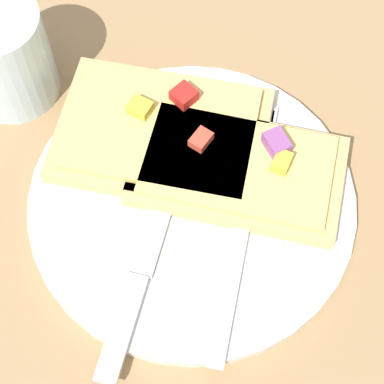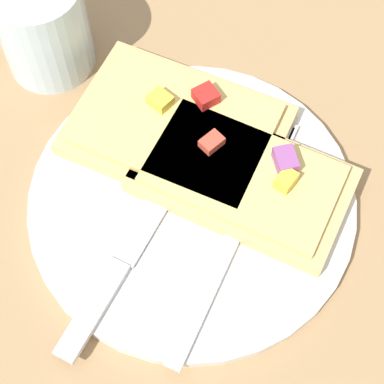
{
  "view_description": "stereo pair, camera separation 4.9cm",
  "coord_description": "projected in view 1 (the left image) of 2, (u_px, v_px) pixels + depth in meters",
  "views": [
    {
      "loc": [
        -0.16,
        -0.16,
        0.46
      ],
      "look_at": [
        0.0,
        0.0,
        0.02
      ],
      "focal_mm": 60.0,
      "sensor_mm": 36.0,
      "label": 1
    },
    {
      "loc": [
        -0.12,
        -0.19,
        0.46
      ],
      "look_at": [
        0.0,
        0.0,
        0.02
      ],
      "focal_mm": 60.0,
      "sensor_mm": 36.0,
      "label": 2
    }
  ],
  "objects": [
    {
      "name": "drinking_glass",
      "position": [
        4.0,
        56.0,
        0.52
      ],
      "size": [
        0.08,
        0.08,
        0.09
      ],
      "color": "silver",
      "rests_on": "ground"
    },
    {
      "name": "pizza_slice_corner",
      "position": [
        239.0,
        169.0,
        0.5
      ],
      "size": [
        0.16,
        0.19,
        0.03
      ],
      "rotation": [
        0.0,
        0.0,
        2.12
      ],
      "color": "tan",
      "rests_on": "plate"
    },
    {
      "name": "crumb_scatter",
      "position": [
        199.0,
        148.0,
        0.52
      ],
      "size": [
        0.08,
        0.06,
        0.01
      ],
      "color": "tan",
      "rests_on": "plate"
    },
    {
      "name": "pizza_slice_main",
      "position": [
        162.0,
        133.0,
        0.52
      ],
      "size": [
        0.19,
        0.2,
        0.03
      ],
      "rotation": [
        0.0,
        0.0,
        5.29
      ],
      "color": "tan",
      "rests_on": "plate"
    },
    {
      "name": "ground_plane",
      "position": [
        192.0,
        204.0,
        0.51
      ],
      "size": [
        4.0,
        4.0,
        0.0
      ],
      "primitive_type": "plane",
      "color": "#9E7A51"
    },
    {
      "name": "fork",
      "position": [
        244.0,
        210.0,
        0.49
      ],
      "size": [
        0.19,
        0.14,
        0.01
      ],
      "rotation": [
        0.0,
        0.0,
        6.86
      ],
      "color": "silver",
      "rests_on": "plate"
    },
    {
      "name": "plate",
      "position": [
        192.0,
        201.0,
        0.51
      ],
      "size": [
        0.26,
        0.26,
        0.01
      ],
      "color": "silver",
      "rests_on": "ground"
    },
    {
      "name": "knife",
      "position": [
        142.0,
        265.0,
        0.47
      ],
      "size": [
        0.19,
        0.12,
        0.01
      ],
      "rotation": [
        0.0,
        0.0,
        6.81
      ],
      "color": "silver",
      "rests_on": "plate"
    }
  ]
}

